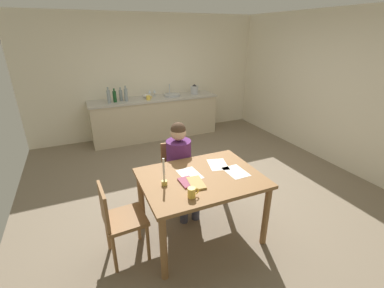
# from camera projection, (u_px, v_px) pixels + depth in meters

# --- Properties ---
(ground_plane) EXTENTS (5.20, 5.20, 0.04)m
(ground_plane) POSITION_uv_depth(u_px,v_px,m) (197.00, 184.00, 4.23)
(ground_plane) COLOR #7A6B56
(wall_back) EXTENTS (5.20, 0.12, 2.60)m
(wall_back) POSITION_uv_depth(u_px,v_px,m) (149.00, 77.00, 5.91)
(wall_back) COLOR silver
(wall_back) RESTS_ON ground
(wall_right) EXTENTS (0.12, 5.20, 2.60)m
(wall_right) POSITION_uv_depth(u_px,v_px,m) (331.00, 88.00, 4.68)
(wall_right) COLOR silver
(wall_right) RESTS_ON ground
(kitchen_counter) EXTENTS (2.78, 0.64, 0.90)m
(kitchen_counter) POSITION_uv_depth(u_px,v_px,m) (155.00, 117.00, 5.94)
(kitchen_counter) COLOR beige
(kitchen_counter) RESTS_ON ground
(dining_table) EXTENTS (1.29, 0.97, 0.77)m
(dining_table) POSITION_uv_depth(u_px,v_px,m) (201.00, 185.00, 2.91)
(dining_table) COLOR olive
(dining_table) RESTS_ON ground
(chair_at_table) EXTENTS (0.41, 0.41, 0.86)m
(chair_at_table) POSITION_uv_depth(u_px,v_px,m) (177.00, 171.00, 3.60)
(chair_at_table) COLOR olive
(chair_at_table) RESTS_ON ground
(person_seated) EXTENTS (0.33, 0.60, 1.19)m
(person_seated) POSITION_uv_depth(u_px,v_px,m) (181.00, 162.00, 3.39)
(person_seated) COLOR #592666
(person_seated) RESTS_ON ground
(chair_side_empty) EXTENTS (0.42, 0.42, 0.88)m
(chair_side_empty) POSITION_uv_depth(u_px,v_px,m) (119.00, 219.00, 2.65)
(chair_side_empty) COLOR olive
(chair_side_empty) RESTS_ON ground
(coffee_mug) EXTENTS (0.11, 0.07, 0.10)m
(coffee_mug) POSITION_uv_depth(u_px,v_px,m) (192.00, 193.00, 2.49)
(coffee_mug) COLOR #F2CC4C
(coffee_mug) RESTS_ON dining_table
(candlestick) EXTENTS (0.06, 0.06, 0.30)m
(candlestick) POSITION_uv_depth(u_px,v_px,m) (164.00, 178.00, 2.68)
(candlestick) COLOR gold
(candlestick) RESTS_ON dining_table
(book_magazine) EXTENTS (0.17, 0.27, 0.02)m
(book_magazine) POSITION_uv_depth(u_px,v_px,m) (196.00, 183.00, 2.73)
(book_magazine) COLOR tan
(book_magazine) RESTS_ON dining_table
(book_cookery) EXTENTS (0.15, 0.21, 0.02)m
(book_cookery) POSITION_uv_depth(u_px,v_px,m) (187.00, 182.00, 2.75)
(book_cookery) COLOR #95435A
(book_cookery) RESTS_ON dining_table
(paper_letter) EXTENTS (0.28, 0.34, 0.00)m
(paper_letter) POSITION_uv_depth(u_px,v_px,m) (218.00, 164.00, 3.13)
(paper_letter) COLOR white
(paper_letter) RESTS_ON dining_table
(paper_bill) EXTENTS (0.23, 0.31, 0.00)m
(paper_bill) POSITION_uv_depth(u_px,v_px,m) (190.00, 174.00, 2.92)
(paper_bill) COLOR white
(paper_bill) RESTS_ON dining_table
(paper_envelope) EXTENTS (0.22, 0.30, 0.00)m
(paper_envelope) POSITION_uv_depth(u_px,v_px,m) (236.00, 172.00, 2.97)
(paper_envelope) COLOR white
(paper_envelope) RESTS_ON dining_table
(sink_unit) EXTENTS (0.36, 0.36, 0.24)m
(sink_unit) POSITION_uv_depth(u_px,v_px,m) (172.00, 95.00, 5.91)
(sink_unit) COLOR #B2B7BC
(sink_unit) RESTS_ON kitchen_counter
(bottle_oil) EXTENTS (0.07, 0.07, 0.32)m
(bottle_oil) POSITION_uv_depth(u_px,v_px,m) (109.00, 96.00, 5.27)
(bottle_oil) COLOR #8C999E
(bottle_oil) RESTS_ON kitchen_counter
(bottle_vinegar) EXTENTS (0.07, 0.07, 0.28)m
(bottle_vinegar) POSITION_uv_depth(u_px,v_px,m) (115.00, 96.00, 5.35)
(bottle_vinegar) COLOR #194C23
(bottle_vinegar) RESTS_ON kitchen_counter
(bottle_wine_red) EXTENTS (0.07, 0.07, 0.27)m
(bottle_wine_red) POSITION_uv_depth(u_px,v_px,m) (121.00, 95.00, 5.47)
(bottle_wine_red) COLOR #8C999E
(bottle_wine_red) RESTS_ON kitchen_counter
(bottle_sauce) EXTENTS (0.07, 0.07, 0.31)m
(bottle_sauce) POSITION_uv_depth(u_px,v_px,m) (126.00, 95.00, 5.42)
(bottle_sauce) COLOR #8C999E
(bottle_sauce) RESTS_ON kitchen_counter
(mixing_bowl) EXTENTS (0.18, 0.18, 0.08)m
(mixing_bowl) POSITION_uv_depth(u_px,v_px,m) (147.00, 96.00, 5.74)
(mixing_bowl) COLOR white
(mixing_bowl) RESTS_ON kitchen_counter
(stovetop_kettle) EXTENTS (0.18, 0.18, 0.22)m
(stovetop_kettle) POSITION_uv_depth(u_px,v_px,m) (194.00, 90.00, 6.08)
(stovetop_kettle) COLOR #B7BABF
(stovetop_kettle) RESTS_ON kitchen_counter
(wine_glass_near_sink) EXTENTS (0.07, 0.07, 0.15)m
(wine_glass_near_sink) POSITION_uv_depth(u_px,v_px,m) (154.00, 91.00, 5.87)
(wine_glass_near_sink) COLOR silver
(wine_glass_near_sink) RESTS_ON kitchen_counter
(wine_glass_by_kettle) EXTENTS (0.07, 0.07, 0.15)m
(wine_glass_by_kettle) POSITION_uv_depth(u_px,v_px,m) (150.00, 92.00, 5.83)
(wine_glass_by_kettle) COLOR silver
(wine_glass_by_kettle) RESTS_ON kitchen_counter
(teacup_on_counter) EXTENTS (0.12, 0.08, 0.09)m
(teacup_on_counter) POSITION_uv_depth(u_px,v_px,m) (148.00, 98.00, 5.56)
(teacup_on_counter) COLOR #F2CC4C
(teacup_on_counter) RESTS_ON kitchen_counter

